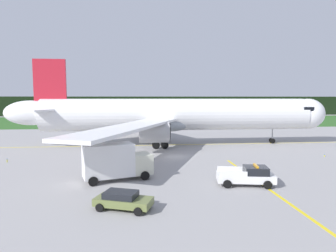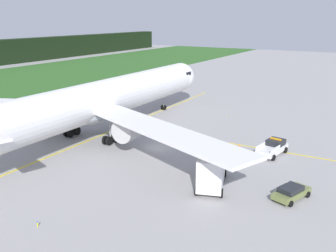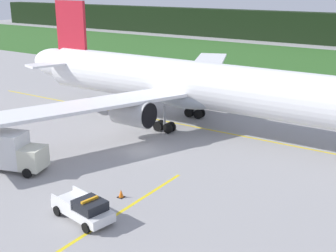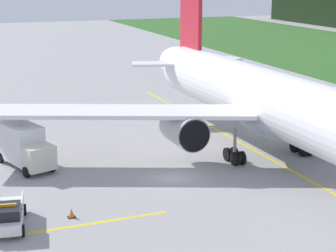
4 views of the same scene
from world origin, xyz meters
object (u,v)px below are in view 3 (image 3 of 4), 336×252
at_px(airliner, 200,86).
at_px(apron_cone, 121,194).
at_px(catering_truck, 7,150).
at_px(ops_pickup_truck, 84,209).

xyz_separation_m(airliner, apron_cone, (4.15, -19.47, -4.77)).
xyz_separation_m(airliner, catering_truck, (-8.11, -20.96, -3.20)).
height_order(airliner, apron_cone, airliner).
bearing_deg(ops_pickup_truck, catering_truck, 167.30).
distance_m(airliner, catering_truck, 22.71).
bearing_deg(airliner, apron_cone, -77.95).
relative_size(ops_pickup_truck, catering_truck, 0.77).
height_order(airliner, catering_truck, airliner).
bearing_deg(catering_truck, airliner, 68.85).
bearing_deg(ops_pickup_truck, apron_cone, 91.93).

